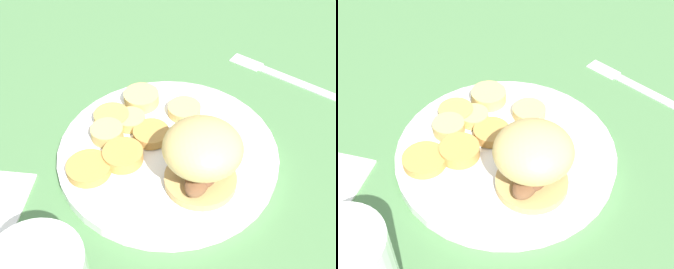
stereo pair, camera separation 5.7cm
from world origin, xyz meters
TOP-DOWN VIEW (x-y plane):
  - ground_plane at (0.00, 0.00)m, footprint 4.00×4.00m
  - dinner_plate at (0.00, 0.00)m, footprint 0.28×0.28m
  - sandwich at (-0.07, 0.01)m, footprint 0.09×0.10m
  - potato_round_0 at (0.09, -0.04)m, footprint 0.05×0.05m
  - potato_round_1 at (0.07, 0.04)m, footprint 0.04×0.04m
  - potato_round_2 at (0.03, -0.06)m, footprint 0.04×0.04m
  - potato_round_3 at (0.03, 0.05)m, footprint 0.05×0.05m
  - potato_round_4 at (0.03, 0.00)m, footprint 0.05×0.05m
  - potato_round_5 at (0.07, -0.00)m, footprint 0.04×0.04m
  - potato_round_6 at (0.09, 0.01)m, footprint 0.05×0.05m
  - potato_round_7 at (0.04, 0.09)m, footprint 0.05×0.05m
  - fork at (-0.01, -0.24)m, footprint 0.18×0.04m

SIDE VIEW (x-z plane):
  - ground_plane at x=0.00m, z-range 0.00..0.00m
  - fork at x=-0.01m, z-range 0.00..0.00m
  - dinner_plate at x=0.00m, z-range 0.00..0.02m
  - potato_round_7 at x=0.04m, z-range 0.02..0.03m
  - potato_round_2 at x=0.03m, z-range 0.02..0.03m
  - potato_round_4 at x=0.03m, z-range 0.02..0.03m
  - potato_round_5 at x=0.07m, z-range 0.02..0.03m
  - potato_round_6 at x=0.09m, z-range 0.02..0.03m
  - potato_round_3 at x=0.03m, z-range 0.02..0.03m
  - potato_round_1 at x=0.07m, z-range 0.02..0.03m
  - potato_round_0 at x=0.09m, z-range 0.02..0.03m
  - sandwich at x=-0.07m, z-range 0.02..0.10m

